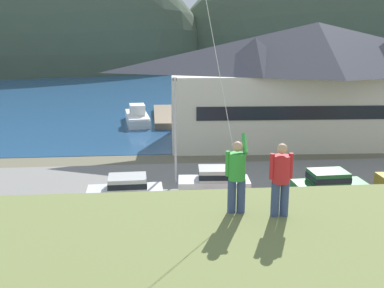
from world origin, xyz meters
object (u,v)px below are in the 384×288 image
(parked_car_mid_row_center, at_px, (126,191))
(parked_car_front_row_red, at_px, (4,239))
(moored_boat_wharfside, at_px, (137,117))
(parked_car_corner_spot, at_px, (279,223))
(parked_car_back_row_right, at_px, (147,238))
(wharf_dock, at_px, (168,116))
(person_companion, at_px, (281,178))
(parked_car_mid_row_far, at_px, (215,182))
(parking_light_pole, at_px, (175,123))
(parked_car_back_row_left, at_px, (329,185))
(harbor_lodge, at_px, (315,80))
(person_kite_flyer, at_px, (237,174))

(parked_car_mid_row_center, xyz_separation_m, parked_car_front_row_red, (-4.95, -5.71, 0.00))
(moored_boat_wharfside, height_order, parked_car_corner_spot, moored_boat_wharfside)
(moored_boat_wharfside, xyz_separation_m, parked_car_mid_row_center, (-0.01, -24.59, 0.34))
(parked_car_back_row_right, xyz_separation_m, parked_car_front_row_red, (-6.17, 0.49, 0.00))
(wharf_dock, height_order, parked_car_back_row_right, parked_car_back_row_right)
(parked_car_back_row_right, height_order, person_companion, person_companion)
(wharf_dock, distance_m, parked_car_mid_row_far, 25.84)
(parking_light_pole, height_order, person_companion, person_companion)
(parked_car_mid_row_center, relative_size, parked_car_back_row_left, 1.00)
(person_companion, bearing_deg, parked_car_corner_spot, 73.24)
(parked_car_back_row_right, bearing_deg, moored_boat_wharfside, 92.25)
(parked_car_back_row_right, height_order, parked_car_mid_row_center, same)
(harbor_lodge, distance_m, parked_car_mid_row_center, 22.45)
(parked_car_back_row_right, distance_m, parked_car_mid_row_center, 6.32)
(parked_car_back_row_left, xyz_separation_m, person_companion, (-7.30, -14.75, 5.45))
(wharf_dock, distance_m, person_kite_flyer, 41.87)
(parked_car_corner_spot, distance_m, person_kite_flyer, 11.54)
(parked_car_corner_spot, bearing_deg, parked_car_mid_row_far, 109.16)
(parked_car_mid_row_far, height_order, parked_car_mid_row_center, same)
(parked_car_mid_row_far, relative_size, parking_light_pole, 0.63)
(parked_car_corner_spot, distance_m, parking_light_pole, 10.55)
(parked_car_back_row_right, relative_size, parking_light_pole, 0.63)
(parked_car_mid_row_far, xyz_separation_m, parking_light_pole, (-2.16, 2.90, 2.99))
(parking_light_pole, distance_m, person_kite_flyer, 18.71)
(parked_car_front_row_red, bearing_deg, parked_car_mid_row_center, 49.09)
(parking_light_pole, bearing_deg, parked_car_mid_row_far, -53.35)
(person_kite_flyer, bearing_deg, wharf_dock, 90.00)
(harbor_lodge, relative_size, parked_car_back_row_right, 6.35)
(harbor_lodge, relative_size, parked_car_front_row_red, 6.29)
(parked_car_front_row_red, distance_m, parked_car_corner_spot, 12.31)
(parked_car_back_row_left, bearing_deg, moored_boat_wharfside, 115.43)
(parked_car_back_row_right, relative_size, person_kite_flyer, 2.31)
(parked_car_back_row_right, relative_size, parked_car_corner_spot, 1.01)
(parked_car_mid_row_center, xyz_separation_m, parked_car_back_row_left, (11.73, -0.05, 0.00))
(parked_car_mid_row_far, height_order, parked_car_back_row_left, same)
(harbor_lodge, xyz_separation_m, parked_car_corner_spot, (-8.67, -20.18, -4.50))
(person_companion, bearing_deg, parked_car_back_row_left, 63.65)
(harbor_lodge, height_order, parked_car_corner_spot, harbor_lodge)
(harbor_lodge, bearing_deg, person_kite_flyer, -113.01)
(person_kite_flyer, distance_m, person_companion, 1.02)
(parked_car_back_row_right, bearing_deg, parked_car_front_row_red, 175.43)
(harbor_lodge, relative_size, person_companion, 15.69)
(parked_car_mid_row_far, relative_size, parked_car_corner_spot, 1.01)
(wharf_dock, relative_size, parked_car_front_row_red, 2.77)
(parked_car_back_row_left, bearing_deg, harbor_lodge, 74.18)
(parked_car_mid_row_far, bearing_deg, person_kite_flyer, -96.27)
(parked_car_back_row_left, xyz_separation_m, person_kite_flyer, (-8.27, -14.44, 5.46))
(parked_car_mid_row_center, height_order, parking_light_pole, parking_light_pole)
(parked_car_mid_row_far, bearing_deg, harbor_lodge, 52.11)
(parked_car_back_row_left, distance_m, person_kite_flyer, 17.52)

